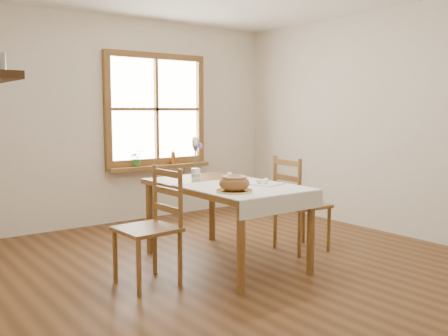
# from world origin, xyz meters

# --- Properties ---
(ground) EXTENTS (5.00, 5.00, 0.00)m
(ground) POSITION_xyz_m (0.00, 0.00, 0.00)
(ground) COLOR brown
(ground) RESTS_ON ground
(room_walls) EXTENTS (4.60, 5.10, 2.65)m
(room_walls) POSITION_xyz_m (0.00, 0.00, 1.71)
(room_walls) COLOR beige
(room_walls) RESTS_ON ground
(window) EXTENTS (1.46, 0.08, 1.46)m
(window) POSITION_xyz_m (0.50, 2.47, 1.45)
(window) COLOR brown
(window) RESTS_ON ground
(window_sill) EXTENTS (1.46, 0.20, 0.05)m
(window_sill) POSITION_xyz_m (0.50, 2.40, 0.69)
(window_sill) COLOR brown
(window_sill) RESTS_ON ground
(dining_table) EXTENTS (0.90, 1.60, 0.75)m
(dining_table) POSITION_xyz_m (0.00, 0.30, 0.66)
(dining_table) COLOR brown
(dining_table) RESTS_ON ground
(table_linen) EXTENTS (0.91, 0.99, 0.01)m
(table_linen) POSITION_xyz_m (0.00, -0.00, 0.76)
(table_linen) COLOR white
(table_linen) RESTS_ON dining_table
(chair_left) EXTENTS (0.50, 0.47, 0.96)m
(chair_left) POSITION_xyz_m (-0.87, 0.19, 0.48)
(chair_left) COLOR brown
(chair_left) RESTS_ON ground
(chair_right) EXTENTS (0.51, 0.49, 0.97)m
(chair_right) POSITION_xyz_m (0.89, 0.16, 0.49)
(chair_right) COLOR brown
(chair_right) RESTS_ON ground
(bread_plate) EXTENTS (0.30, 0.30, 0.02)m
(bread_plate) POSITION_xyz_m (-0.24, -0.17, 0.77)
(bread_plate) COLOR white
(bread_plate) RESTS_ON table_linen
(bread_loaf) EXTENTS (0.25, 0.25, 0.14)m
(bread_loaf) POSITION_xyz_m (-0.24, -0.17, 0.85)
(bread_loaf) COLOR #9D6A38
(bread_loaf) RESTS_ON bread_plate
(egg_napkin) EXTENTS (0.33, 0.30, 0.01)m
(egg_napkin) POSITION_xyz_m (0.25, -0.02, 0.77)
(egg_napkin) COLOR white
(egg_napkin) RESTS_ON table_linen
(eggs) EXTENTS (0.26, 0.24, 0.05)m
(eggs) POSITION_xyz_m (0.25, -0.02, 0.80)
(eggs) COLOR white
(eggs) RESTS_ON egg_napkin
(salt_shaker) EXTENTS (0.05, 0.05, 0.08)m
(salt_shaker) POSITION_xyz_m (0.04, 0.24, 0.80)
(salt_shaker) COLOR white
(salt_shaker) RESTS_ON table_linen
(pepper_shaker) EXTENTS (0.06, 0.06, 0.09)m
(pepper_shaker) POSITION_xyz_m (0.10, 0.34, 0.81)
(pepper_shaker) COLOR white
(pepper_shaker) RESTS_ON table_linen
(flower_vase) EXTENTS (0.11, 0.11, 0.10)m
(flower_vase) POSITION_xyz_m (-0.03, 0.72, 0.80)
(flower_vase) COLOR white
(flower_vase) RESTS_ON dining_table
(lavender_bouquet) EXTENTS (0.16, 0.16, 0.30)m
(lavender_bouquet) POSITION_xyz_m (-0.03, 0.72, 1.00)
(lavender_bouquet) COLOR #6A5699
(lavender_bouquet) RESTS_ON flower_vase
(potted_plant) EXTENTS (0.23, 0.25, 0.17)m
(potted_plant) POSITION_xyz_m (0.17, 2.40, 0.80)
(potted_plant) COLOR #39752F
(potted_plant) RESTS_ON window_sill
(amber_bottle) EXTENTS (0.07, 0.07, 0.17)m
(amber_bottle) POSITION_xyz_m (0.71, 2.40, 0.80)
(amber_bottle) COLOR #98511C
(amber_bottle) RESTS_ON window_sill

